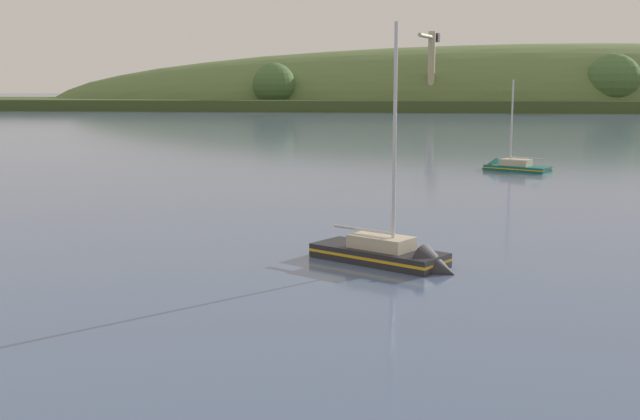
{
  "coord_description": "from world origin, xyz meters",
  "views": [
    {
      "loc": [
        -0.16,
        -4.36,
        7.26
      ],
      "look_at": [
        -5.68,
        29.46,
        1.76
      ],
      "focal_mm": 43.58,
      "sensor_mm": 36.0,
      "label": 1
    }
  ],
  "objects": [
    {
      "name": "sailboat_near_mooring",
      "position": [
        -2.2,
        26.79,
        0.16
      ],
      "size": [
        6.64,
        5.01,
        10.73
      ],
      "rotation": [
        0.0,
        0.0,
        5.76
      ],
      "color": "#232328",
      "rests_on": "ground"
    },
    {
      "name": "far_shoreline_hill",
      "position": [
        36.58,
        260.2,
        0.18
      ],
      "size": [
        452.31,
        106.26,
        41.45
      ],
      "rotation": [
        0.0,
        0.0,
        0.03
      ],
      "color": "#3C4E24",
      "rests_on": "ground"
    },
    {
      "name": "dockside_crane",
      "position": [
        -5.22,
        226.05,
        11.2
      ],
      "size": [
        6.45,
        15.48,
        22.7
      ],
      "rotation": [
        0.0,
        0.0,
        4.45
      ],
      "color": "#4C4C51",
      "rests_on": "ground"
    },
    {
      "name": "sailboat_far_left",
      "position": [
        5.19,
        64.17,
        0.14
      ],
      "size": [
        6.29,
        4.76,
        8.76
      ],
      "rotation": [
        0.0,
        0.0,
        2.63
      ],
      "color": "#0F564C",
      "rests_on": "ground"
    }
  ]
}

